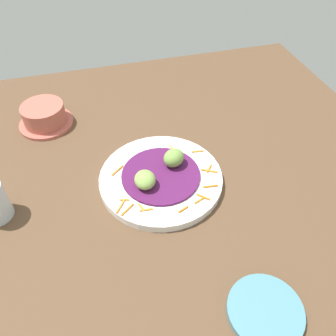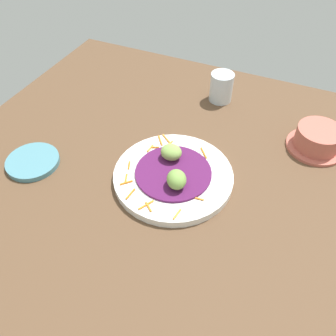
% 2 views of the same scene
% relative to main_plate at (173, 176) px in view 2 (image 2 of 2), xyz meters
% --- Properties ---
extents(table_surface, '(1.10, 1.10, 0.02)m').
position_rel_main_plate_xyz_m(table_surface, '(0.04, -0.01, -0.02)').
color(table_surface, brown).
rests_on(table_surface, ground).
extents(main_plate, '(0.27, 0.27, 0.02)m').
position_rel_main_plate_xyz_m(main_plate, '(0.00, 0.00, 0.00)').
color(main_plate, white).
rests_on(main_plate, table_surface).
extents(cabbage_bed, '(0.17, 0.17, 0.01)m').
position_rel_main_plate_xyz_m(cabbage_bed, '(0.00, -0.00, 0.01)').
color(cabbage_bed, '#51194C').
rests_on(cabbage_bed, main_plate).
extents(carrot_garnish, '(0.23, 0.20, 0.00)m').
position_rel_main_plate_xyz_m(carrot_garnish, '(0.01, -0.03, 0.01)').
color(carrot_garnish, orange).
rests_on(carrot_garnish, main_plate).
extents(guac_scoop_left, '(0.06, 0.06, 0.04)m').
position_rel_main_plate_xyz_m(guac_scoop_left, '(0.04, 0.02, 0.03)').
color(guac_scoop_left, '#759E47').
rests_on(guac_scoop_left, cabbage_bed).
extents(guac_scoop_center, '(0.04, 0.05, 0.03)m').
position_rel_main_plate_xyz_m(guac_scoop_center, '(-0.04, -0.02, 0.03)').
color(guac_scoop_center, '#84A851').
rests_on(guac_scoop_center, cabbage_bed).
extents(side_plate_small, '(0.12, 0.12, 0.01)m').
position_rel_main_plate_xyz_m(side_plate_small, '(0.09, -0.32, -0.00)').
color(side_plate_small, teal).
rests_on(side_plate_small, table_surface).
extents(terracotta_bowl, '(0.14, 0.14, 0.06)m').
position_rel_main_plate_xyz_m(terracotta_bowl, '(-0.24, 0.28, 0.02)').
color(terracotta_bowl, '#B75B4C').
rests_on(terracotta_bowl, table_surface).
extents(water_glass, '(0.06, 0.06, 0.08)m').
position_rel_main_plate_xyz_m(water_glass, '(-0.34, -0.00, 0.03)').
color(water_glass, silver).
rests_on(water_glass, table_surface).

